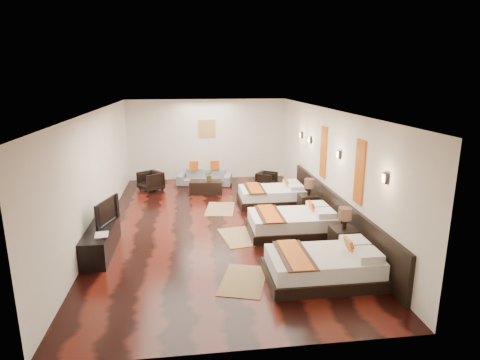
{
  "coord_description": "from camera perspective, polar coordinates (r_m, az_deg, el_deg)",
  "views": [
    {
      "loc": [
        -0.63,
        -9.33,
        3.55
      ],
      "look_at": [
        0.57,
        0.09,
        1.1
      ],
      "focal_mm": 30.08,
      "sensor_mm": 36.0,
      "label": 1
    }
  ],
  "objects": [
    {
      "name": "jute_mat_mid",
      "position": [
        9.25,
        -0.08,
        -8.06
      ],
      "size": [
        0.95,
        1.31,
        0.01
      ],
      "primitive_type": "cube",
      "rotation": [
        0.0,
        0.0,
        0.17
      ],
      "color": "#98784D",
      "rests_on": "floor"
    },
    {
      "name": "table_plant",
      "position": [
        12.54,
        -4.37,
        0.58
      ],
      "size": [
        0.34,
        0.32,
        0.3
      ],
      "primitive_type": "imported",
      "rotation": [
        0.0,
        0.0,
        -0.36
      ],
      "color": "#2A541C",
      "rests_on": "coffee_table"
    },
    {
      "name": "jute_mat_far",
      "position": [
        11.13,
        -2.83,
        -4.12
      ],
      "size": [
        0.94,
        1.31,
        0.01
      ],
      "primitive_type": "cube",
      "rotation": [
        0.0,
        0.0,
        -0.17
      ],
      "color": "#98784D",
      "rests_on": "floor"
    },
    {
      "name": "sconce_near",
      "position": [
        7.36,
        19.9,
        0.24
      ],
      "size": [
        0.07,
        0.12,
        0.18
      ],
      "color": "black",
      "rests_on": "right_wall"
    },
    {
      "name": "orange_panel_a",
      "position": [
        8.37,
        16.6,
        1.08
      ],
      "size": [
        0.04,
        0.4,
        1.3
      ],
      "primitive_type": "cube",
      "color": "#D86014",
      "rests_on": "right_wall"
    },
    {
      "name": "bed_mid",
      "position": [
        9.44,
        7.49,
        -6.06
      ],
      "size": [
        2.0,
        1.26,
        0.76
      ],
      "color": "black",
      "rests_on": "floor"
    },
    {
      "name": "right_wall",
      "position": [
        10.16,
        12.33,
        1.91
      ],
      "size": [
        0.01,
        9.5,
        2.8
      ],
      "primitive_type": "cube",
      "color": "silver",
      "rests_on": "floor"
    },
    {
      "name": "gold_artwork",
      "position": [
        14.19,
        -4.73,
        7.33
      ],
      "size": [
        0.6,
        0.04,
        0.6
      ],
      "primitive_type": "cube",
      "color": "#AD873F",
      "rests_on": "back_wall"
    },
    {
      "name": "coffee_table",
      "position": [
        12.59,
        -4.84,
        -1.02
      ],
      "size": [
        1.06,
        0.63,
        0.4
      ],
      "primitive_type": "cube",
      "rotation": [
        0.0,
        0.0,
        -0.13
      ],
      "color": "black",
      "rests_on": "floor"
    },
    {
      "name": "sconce_lounge",
      "position": [
        12.22,
        8.67,
        6.3
      ],
      "size": [
        0.07,
        0.12,
        0.18
      ],
      "color": "black",
      "rests_on": "right_wall"
    },
    {
      "name": "floor",
      "position": [
        10.01,
        -3.23,
        -6.34
      ],
      "size": [
        5.5,
        9.5,
        0.01
      ],
      "primitive_type": "cube",
      "color": "black",
      "rests_on": "ground"
    },
    {
      "name": "armchair_right",
      "position": [
        13.16,
        3.8,
        -0.02
      ],
      "size": [
        0.81,
        0.8,
        0.53
      ],
      "primitive_type": "imported",
      "rotation": [
        0.0,
        0.0,
        0.97
      ],
      "color": "black",
      "rests_on": "floor"
    },
    {
      "name": "sofa",
      "position": [
        13.59,
        -5.05,
        0.4
      ],
      "size": [
        1.89,
        1.06,
        0.52
      ],
      "primitive_type": "imported",
      "rotation": [
        0.0,
        0.0,
        -0.22
      ],
      "color": "gray",
      "rests_on": "floor"
    },
    {
      "name": "nightstand_a",
      "position": [
        8.58,
        14.45,
        -7.94
      ],
      "size": [
        0.5,
        0.5,
        0.99
      ],
      "color": "black",
      "rests_on": "floor"
    },
    {
      "name": "book",
      "position": [
        8.32,
        -19.91,
        -7.44
      ],
      "size": [
        0.3,
        0.37,
        0.03
      ],
      "primitive_type": "imported",
      "rotation": [
        0.0,
        0.0,
        0.14
      ],
      "color": "black",
      "rests_on": "tv_console"
    },
    {
      "name": "left_wall",
      "position": [
        9.81,
        -19.58,
        0.96
      ],
      "size": [
        0.01,
        9.5,
        2.8
      ],
      "primitive_type": "cube",
      "color": "silver",
      "rests_on": "floor"
    },
    {
      "name": "sconce_far",
      "position": [
        11.37,
        9.9,
        5.65
      ],
      "size": [
        0.07,
        0.12,
        0.18
      ],
      "color": "black",
      "rests_on": "right_wall"
    },
    {
      "name": "tv",
      "position": [
        8.84,
        -18.85,
        -4.29
      ],
      "size": [
        0.39,
        0.95,
        0.55
      ],
      "primitive_type": "imported",
      "rotation": [
        0.0,
        0.0,
        1.29
      ],
      "color": "black",
      "rests_on": "tv_console"
    },
    {
      "name": "orange_panel_b",
      "position": [
        10.37,
        11.77,
        3.89
      ],
      "size": [
        0.04,
        0.4,
        1.3
      ],
      "primitive_type": "cube",
      "color": "#D86014",
      "rests_on": "right_wall"
    },
    {
      "name": "bed_far",
      "position": [
        11.59,
        4.59,
        -2.16
      ],
      "size": [
        1.87,
        1.18,
        0.71
      ],
      "color": "black",
      "rests_on": "floor"
    },
    {
      "name": "figurine",
      "position": [
        9.38,
        -18.47,
        -3.8
      ],
      "size": [
        0.41,
        0.41,
        0.36
      ],
      "primitive_type": "imported",
      "rotation": [
        0.0,
        0.0,
        -0.21
      ],
      "color": "brown",
      "rests_on": "tv_console"
    },
    {
      "name": "ceiling",
      "position": [
        9.39,
        -3.47,
        9.86
      ],
      "size": [
        5.5,
        9.5,
        0.01
      ],
      "primitive_type": "cube",
      "color": "white",
      "rests_on": "floor"
    },
    {
      "name": "back_wall",
      "position": [
        14.26,
        -4.7,
        5.74
      ],
      "size": [
        5.5,
        0.01,
        2.8
      ],
      "primitive_type": "cube",
      "color": "silver",
      "rests_on": "floor"
    },
    {
      "name": "nightstand_b",
      "position": [
        10.77,
        9.67,
        -3.09
      ],
      "size": [
        0.49,
        0.49,
        0.97
      ],
      "color": "black",
      "rests_on": "floor"
    },
    {
      "name": "bed_near",
      "position": [
        7.5,
        11.83,
        -11.85
      ],
      "size": [
        2.01,
        1.27,
        0.77
      ],
      "color": "black",
      "rests_on": "floor"
    },
    {
      "name": "sconce_mid",
      "position": [
        9.32,
        13.84,
        3.54
      ],
      "size": [
        0.07,
        0.12,
        0.18
      ],
      "color": "black",
      "rests_on": "right_wall"
    },
    {
      "name": "armchair_left",
      "position": [
        13.17,
        -12.57,
        -0.15
      ],
      "size": [
        0.93,
        0.92,
        0.61
      ],
      "primitive_type": "imported",
      "rotation": [
        0.0,
        0.0,
        -0.94
      ],
      "color": "black",
      "rests_on": "floor"
    },
    {
      "name": "tv_console",
      "position": [
        8.86,
        -19.11,
        -8.07
      ],
      "size": [
        0.5,
        1.8,
        0.55
      ],
      "primitive_type": "cube",
      "color": "black",
      "rests_on": "floor"
    },
    {
      "name": "jute_mat_near",
      "position": [
        7.42,
        0.5,
        -14.05
      ],
      "size": [
        1.07,
        1.37,
        0.01
      ],
      "primitive_type": "cube",
      "rotation": [
        0.0,
        0.0,
        -0.3
      ],
      "color": "#98784D",
      "rests_on": "floor"
    },
    {
      "name": "headboard_panel",
      "position": [
        9.67,
        13.37,
        -4.63
      ],
      "size": [
        0.08,
        6.6,
        0.9
      ],
      "primitive_type": "cube",
      "color": "black",
      "rests_on": "floor"
    }
  ]
}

